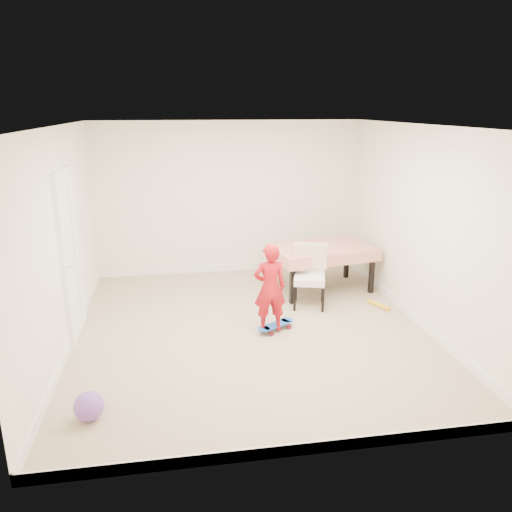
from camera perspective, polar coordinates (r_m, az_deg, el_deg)
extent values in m
plane|color=tan|center=(6.62, -0.58, -8.44)|extent=(5.00, 5.00, 0.00)
cube|color=white|center=(5.99, -0.65, 14.49)|extent=(4.50, 5.00, 0.04)
cube|color=white|center=(8.58, -3.16, 6.55)|extent=(4.50, 0.04, 2.60)
cube|color=white|center=(3.86, 5.04, -6.41)|extent=(4.50, 0.04, 2.60)
cube|color=white|center=(6.25, -21.27, 1.55)|extent=(0.04, 5.00, 2.60)
cube|color=white|center=(6.87, 18.13, 3.16)|extent=(0.04, 5.00, 2.60)
cube|color=white|center=(6.60, -20.46, -0.08)|extent=(0.11, 0.94, 2.11)
cube|color=white|center=(8.89, -3.04, -1.33)|extent=(4.50, 0.02, 0.12)
cube|color=white|center=(4.49, 4.65, -21.17)|extent=(4.50, 0.02, 0.12)
cube|color=white|center=(6.66, -20.23, -8.80)|extent=(0.02, 5.00, 0.12)
cube|color=white|center=(7.25, 17.32, -6.41)|extent=(0.02, 5.00, 0.12)
imported|color=red|center=(6.33, 1.59, -3.96)|extent=(0.43, 0.29, 1.15)
sphere|color=purple|center=(5.08, -18.56, -15.98)|extent=(0.28, 0.28, 0.28)
cylinder|color=yellow|center=(7.54, 13.84, -5.45)|extent=(0.23, 0.39, 0.06)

